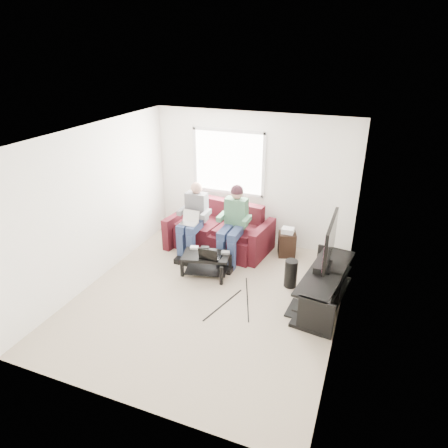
# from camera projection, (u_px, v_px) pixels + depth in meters

# --- Properties ---
(floor) EXTENTS (4.50, 4.50, 0.00)m
(floor) POSITION_uv_depth(u_px,v_px,m) (208.00, 297.00, 6.41)
(floor) COLOR tan
(floor) RESTS_ON ground
(ceiling) EXTENTS (4.50, 4.50, 0.00)m
(ceiling) POSITION_uv_depth(u_px,v_px,m) (205.00, 135.00, 5.34)
(ceiling) COLOR white
(ceiling) RESTS_ON wall_back
(wall_back) EXTENTS (4.50, 0.00, 4.50)m
(wall_back) POSITION_uv_depth(u_px,v_px,m) (253.00, 180.00, 7.78)
(wall_back) COLOR white
(wall_back) RESTS_ON floor
(wall_front) EXTENTS (4.50, 0.00, 4.50)m
(wall_front) POSITION_uv_depth(u_px,v_px,m) (116.00, 311.00, 3.96)
(wall_front) COLOR white
(wall_front) RESTS_ON floor
(wall_left) EXTENTS (0.00, 4.50, 4.50)m
(wall_left) POSITION_uv_depth(u_px,v_px,m) (95.00, 205.00, 6.53)
(wall_left) COLOR white
(wall_left) RESTS_ON floor
(wall_right) EXTENTS (0.00, 4.50, 4.50)m
(wall_right) POSITION_uv_depth(u_px,v_px,m) (347.00, 247.00, 5.21)
(wall_right) COLOR white
(wall_right) RESTS_ON floor
(window) EXTENTS (1.48, 0.04, 1.28)m
(window) POSITION_uv_depth(u_px,v_px,m) (228.00, 162.00, 7.81)
(window) COLOR white
(window) RESTS_ON wall_back
(sofa) EXTENTS (2.03, 1.11, 0.90)m
(sofa) POSITION_uv_depth(u_px,v_px,m) (220.00, 233.00, 7.84)
(sofa) COLOR #47111B
(sofa) RESTS_ON floor
(person_left) EXTENTS (0.40, 0.71, 1.38)m
(person_left) POSITION_uv_depth(u_px,v_px,m) (193.00, 216.00, 7.50)
(person_left) COLOR navy
(person_left) RESTS_ON sofa
(person_right) EXTENTS (0.40, 0.71, 1.42)m
(person_right) POSITION_uv_depth(u_px,v_px,m) (234.00, 219.00, 7.22)
(person_right) COLOR navy
(person_right) RESTS_ON sofa
(laptop_silver) EXTENTS (0.35, 0.26, 0.24)m
(laptop_silver) POSITION_uv_depth(u_px,v_px,m) (189.00, 221.00, 7.35)
(laptop_silver) COLOR silver
(laptop_silver) RESTS_ON person_left
(coffee_table) EXTENTS (0.89, 0.66, 0.40)m
(coffee_table) POSITION_uv_depth(u_px,v_px,m) (206.00, 260.00, 6.94)
(coffee_table) COLOR black
(coffee_table) RESTS_ON floor
(laptop_black) EXTENTS (0.37, 0.28, 0.24)m
(laptop_black) POSITION_uv_depth(u_px,v_px,m) (211.00, 251.00, 6.74)
(laptop_black) COLOR black
(laptop_black) RESTS_ON coffee_table
(controller_a) EXTENTS (0.16, 0.12, 0.04)m
(controller_a) POSITION_uv_depth(u_px,v_px,m) (194.00, 248.00, 7.08)
(controller_a) COLOR silver
(controller_a) RESTS_ON coffee_table
(controller_b) EXTENTS (0.16, 0.12, 0.04)m
(controller_b) POSITION_uv_depth(u_px,v_px,m) (205.00, 248.00, 7.07)
(controller_b) COLOR black
(controller_b) RESTS_ON coffee_table
(controller_c) EXTENTS (0.16, 0.12, 0.04)m
(controller_c) POSITION_uv_depth(u_px,v_px,m) (225.00, 252.00, 6.91)
(controller_c) COLOR gray
(controller_c) RESTS_ON coffee_table
(tv_stand) EXTENTS (0.73, 1.75, 0.56)m
(tv_stand) POSITION_uv_depth(u_px,v_px,m) (324.00, 288.00, 6.20)
(tv_stand) COLOR black
(tv_stand) RESTS_ON floor
(tv) EXTENTS (0.12, 1.10, 0.81)m
(tv) POSITION_uv_depth(u_px,v_px,m) (330.00, 241.00, 5.97)
(tv) COLOR black
(tv) RESTS_ON tv_stand
(soundbar) EXTENTS (0.12, 0.50, 0.10)m
(soundbar) POSITION_uv_depth(u_px,v_px,m) (319.00, 264.00, 6.17)
(soundbar) COLOR black
(soundbar) RESTS_ON tv_stand
(drink_cup) EXTENTS (0.08, 0.08, 0.12)m
(drink_cup) POSITION_uv_depth(u_px,v_px,m) (329.00, 249.00, 6.60)
(drink_cup) COLOR #B0814C
(drink_cup) RESTS_ON tv_stand
(console_white) EXTENTS (0.30, 0.22, 0.06)m
(console_white) POSITION_uv_depth(u_px,v_px,m) (320.00, 298.00, 5.83)
(console_white) COLOR silver
(console_white) RESTS_ON tv_stand
(console_grey) EXTENTS (0.34, 0.26, 0.08)m
(console_grey) POSITION_uv_depth(u_px,v_px,m) (327.00, 274.00, 6.42)
(console_grey) COLOR gray
(console_grey) RESTS_ON tv_stand
(console_black) EXTENTS (0.38, 0.30, 0.07)m
(console_black) POSITION_uv_depth(u_px,v_px,m) (324.00, 286.00, 6.12)
(console_black) COLOR black
(console_black) RESTS_ON tv_stand
(subwoofer) EXTENTS (0.21, 0.21, 0.48)m
(subwoofer) POSITION_uv_depth(u_px,v_px,m) (291.00, 273.00, 6.62)
(subwoofer) COLOR black
(subwoofer) RESTS_ON floor
(keyboard_floor) EXTENTS (0.20, 0.50, 0.03)m
(keyboard_floor) POSITION_uv_depth(u_px,v_px,m) (294.00, 308.00, 6.13)
(keyboard_floor) COLOR black
(keyboard_floor) RESTS_ON floor
(end_table) EXTENTS (0.32, 0.32, 0.57)m
(end_table) POSITION_uv_depth(u_px,v_px,m) (287.00, 243.00, 7.59)
(end_table) COLOR black
(end_table) RESTS_ON floor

